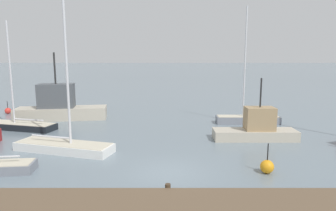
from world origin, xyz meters
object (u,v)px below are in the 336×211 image
(sailboat_3, at_px, (248,118))
(channel_buoy_1, at_px, (267,167))
(fishing_boat_0, at_px, (257,128))
(channel_buoy_2, at_px, (8,111))
(sailboat_0, at_px, (20,124))
(fishing_boat_2, at_px, (60,107))
(sailboat_1, at_px, (64,143))

(sailboat_3, distance_m, channel_buoy_1, 12.25)
(fishing_boat_0, distance_m, channel_buoy_2, 25.96)
(sailboat_3, relative_size, fishing_boat_0, 1.72)
(sailboat_0, xyz_separation_m, fishing_boat_2, (1.99, 4.15, 0.81))
(sailboat_0, height_order, fishing_boat_2, sailboat_0)
(sailboat_1, relative_size, fishing_boat_2, 1.34)
(fishing_boat_0, height_order, channel_buoy_2, fishing_boat_0)
(sailboat_3, xyz_separation_m, fishing_boat_0, (-0.80, -5.50, 0.30))
(sailboat_0, bearing_deg, channel_buoy_1, 166.03)
(sailboat_0, height_order, channel_buoy_2, sailboat_0)
(channel_buoy_2, bearing_deg, channel_buoy_1, -36.65)
(sailboat_0, height_order, channel_buoy_1, sailboat_0)
(sailboat_0, relative_size, fishing_boat_0, 1.47)
(sailboat_1, relative_size, channel_buoy_2, 8.72)
(channel_buoy_1, bearing_deg, fishing_boat_2, 138.69)
(fishing_boat_2, bearing_deg, sailboat_0, 56.14)
(sailboat_3, bearing_deg, fishing_boat_2, -5.49)
(sailboat_3, xyz_separation_m, channel_buoy_1, (-2.14, -12.06, -0.16))
(channel_buoy_2, bearing_deg, fishing_boat_2, -22.96)
(sailboat_3, bearing_deg, channel_buoy_1, 80.39)
(channel_buoy_1, distance_m, channel_buoy_2, 28.08)
(fishing_boat_0, bearing_deg, channel_buoy_1, -101.30)
(sailboat_1, bearing_deg, sailboat_0, 150.31)
(fishing_boat_0, xyz_separation_m, channel_buoy_1, (-1.34, -6.56, -0.47))
(fishing_boat_0, bearing_deg, sailboat_3, 81.93)
(sailboat_0, bearing_deg, fishing_boat_0, -174.77)
(channel_buoy_1, bearing_deg, channel_buoy_2, 143.35)
(sailboat_1, height_order, channel_buoy_2, sailboat_1)
(channel_buoy_1, bearing_deg, sailboat_3, 79.95)
(sailboat_1, xyz_separation_m, channel_buoy_1, (11.98, -3.71, -0.16))
(fishing_boat_2, bearing_deg, channel_buoy_1, 130.43)
(sailboat_0, bearing_deg, channel_buoy_2, -41.35)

